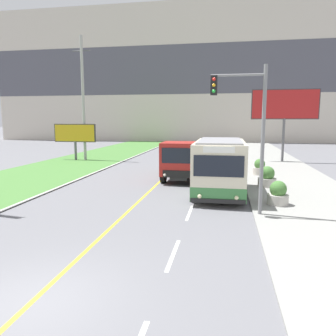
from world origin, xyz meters
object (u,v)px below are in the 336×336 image
(dump_truck, at_px, (183,161))
(planter_round_second, at_px, (267,178))
(car_distant, at_px, (200,150))
(city_bus, at_px, (220,167))
(planter_round_near, at_px, (278,194))
(billboard_small, at_px, (75,134))
(utility_pole_far, at_px, (83,99))
(traffic_light_mast, at_px, (248,122))
(planter_round_third, at_px, (260,168))
(billboard_large, at_px, (285,106))

(dump_truck, height_order, planter_round_second, dump_truck)
(car_distant, relative_size, planter_round_second, 3.49)
(city_bus, relative_size, planter_round_near, 5.18)
(billboard_small, bearing_deg, planter_round_second, -31.46)
(utility_pole_far, height_order, planter_round_second, utility_pole_far)
(traffic_light_mast, bearing_deg, car_distant, 99.27)
(utility_pole_far, distance_m, planter_round_third, 18.62)
(utility_pole_far, bearing_deg, billboard_small, -167.73)
(car_distant, bearing_deg, planter_round_second, -71.97)
(city_bus, height_order, planter_round_second, city_bus)
(city_bus, distance_m, planter_round_second, 3.84)
(utility_pole_far, bearing_deg, city_bus, -44.19)
(planter_round_near, bearing_deg, billboard_large, 80.26)
(city_bus, relative_size, billboard_large, 0.86)
(car_distant, height_order, planter_round_third, car_distant)
(car_distant, height_order, planter_round_near, car_distant)
(planter_round_near, bearing_deg, dump_truck, 132.25)
(traffic_light_mast, relative_size, planter_round_second, 5.11)
(billboard_small, bearing_deg, car_distant, 24.04)
(car_distant, distance_m, billboard_large, 10.00)
(city_bus, height_order, billboard_large, billboard_large)
(billboard_large, relative_size, planter_round_third, 5.92)
(dump_truck, distance_m, planter_round_third, 6.04)
(billboard_large, bearing_deg, planter_round_second, -102.93)
(dump_truck, relative_size, planter_round_second, 5.56)
(utility_pole_far, bearing_deg, planter_round_near, -42.63)
(planter_round_third, bearing_deg, car_distant, 113.87)
(planter_round_near, bearing_deg, planter_round_third, 90.10)
(dump_truck, xyz_separation_m, utility_pole_far, (-11.20, 9.35, 4.80))
(traffic_light_mast, relative_size, billboard_large, 0.91)
(car_distant, distance_m, planter_round_near, 21.13)
(dump_truck, height_order, planter_round_third, dump_truck)
(city_bus, xyz_separation_m, car_distant, (-2.44, 18.60, -0.84))
(planter_round_near, height_order, planter_round_third, planter_round_third)
(utility_pole_far, relative_size, planter_round_third, 10.39)
(planter_round_near, bearing_deg, car_distant, 104.38)
(utility_pole_far, bearing_deg, planter_round_third, -21.70)
(traffic_light_mast, distance_m, planter_round_near, 4.17)
(utility_pole_far, bearing_deg, traffic_light_mast, -48.74)
(dump_truck, distance_m, billboard_small, 15.25)
(dump_truck, relative_size, traffic_light_mast, 1.09)
(billboard_large, bearing_deg, traffic_light_mast, -103.57)
(dump_truck, distance_m, planter_round_near, 7.97)
(dump_truck, xyz_separation_m, traffic_light_mast, (3.72, -7.66, 2.67))
(city_bus, height_order, billboard_small, billboard_small)
(traffic_light_mast, height_order, planter_round_second, traffic_light_mast)
(traffic_light_mast, bearing_deg, billboard_small, 133.33)
(city_bus, distance_m, billboard_large, 16.60)
(dump_truck, height_order, planter_round_near, dump_truck)
(city_bus, height_order, traffic_light_mast, traffic_light_mast)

